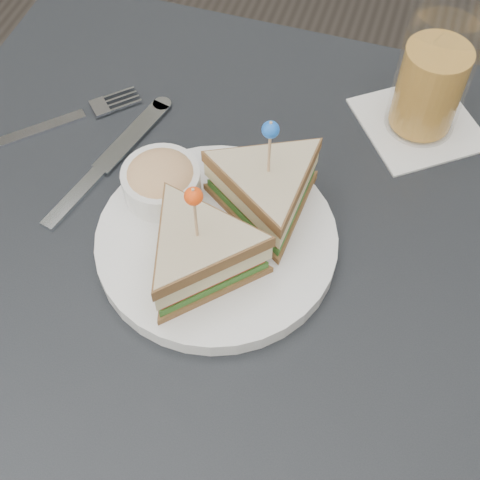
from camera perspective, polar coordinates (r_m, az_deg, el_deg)
name	(u,v)px	position (r m, az deg, el deg)	size (l,w,h in m)	color
ground_plane	(234,473)	(1.39, -0.55, -19.24)	(3.50, 3.50, 0.00)	#3F3833
table	(229,308)	(0.76, -0.96, -5.80)	(0.80, 0.80, 0.75)	black
plate_meal	(223,221)	(0.68, -1.50, 1.61)	(0.31, 0.31, 0.15)	white
cutlery_fork	(69,119)	(0.85, -14.40, 10.01)	(0.16, 0.16, 0.01)	white
cutlery_knife	(105,165)	(0.79, -11.43, 6.33)	(0.07, 0.23, 0.01)	silver
drink_set	(433,77)	(0.80, 16.11, 13.19)	(0.18, 0.18, 0.17)	white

